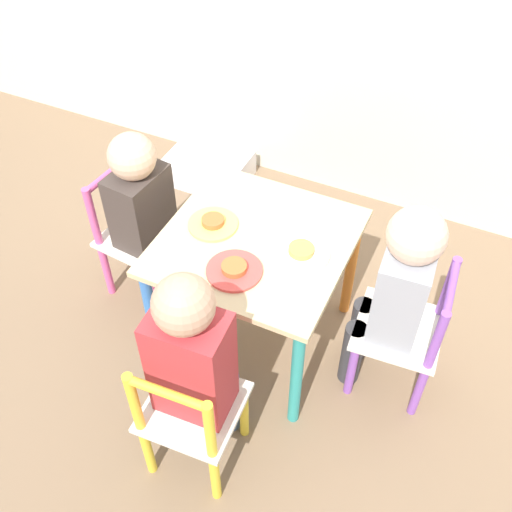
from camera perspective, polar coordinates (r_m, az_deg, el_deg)
name	(u,v)px	position (r m, az deg, el deg)	size (l,w,h in m)	color
ground_plane	(256,334)	(2.16, 0.00, -7.49)	(6.00, 6.00, 0.00)	#7F664C
kids_table	(256,257)	(1.86, 0.00, -0.09)	(0.56, 0.56, 0.48)	beige
chair_purple	(406,333)	(1.92, 14.07, -7.16)	(0.28, 0.28, 0.50)	silver
chair_pink	(137,236)	(2.19, -11.22, 1.85)	(0.28, 0.28, 0.50)	silver
chair_yellow	(190,416)	(1.72, -6.30, -14.94)	(0.28, 0.28, 0.50)	silver
child_right	(397,287)	(1.77, 13.26, -2.93)	(0.22, 0.21, 0.73)	#38383D
child_left	(145,208)	(2.05, -10.52, 4.56)	(0.22, 0.21, 0.69)	#4C608E
child_front	(194,359)	(1.58, -5.90, -9.69)	(0.21, 0.21, 0.76)	#4C608E
plate_right	(301,252)	(1.76, 4.32, 0.36)	(0.17, 0.17, 0.03)	white
plate_left	(213,223)	(1.85, -4.12, 3.12)	(0.15, 0.15, 0.03)	#EADB66
plate_front	(234,270)	(1.71, -2.09, -1.32)	(0.16, 0.16, 0.03)	#E54C47
storage_bin	(208,168)	(2.76, -4.56, 8.39)	(0.36, 0.27, 0.12)	silver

